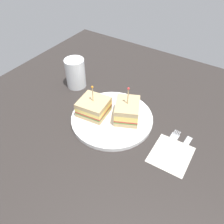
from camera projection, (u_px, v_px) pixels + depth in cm
name	position (u px, v px, depth cm)	size (l,w,h in cm)	color
ground_plane	(112.00, 122.00, 72.69)	(98.63, 98.63, 2.00)	#2D2826
plate	(112.00, 118.00, 71.60)	(25.04, 25.04, 1.23)	white
sandwich_half_front	(127.00, 111.00, 68.96)	(10.83, 9.97, 11.42)	tan
sandwich_half_back	(94.00, 107.00, 70.83)	(9.14, 9.40, 10.35)	tan
drink_glass	(76.00, 75.00, 82.26)	(6.92, 6.92, 10.51)	silver
napkin	(171.00, 154.00, 62.09)	(11.25, 10.12, 0.15)	beige
fork	(171.00, 142.00, 65.24)	(13.48, 2.30, 0.35)	silver
knife	(183.00, 149.00, 63.31)	(12.35, 1.85, 0.35)	silver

